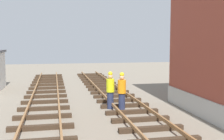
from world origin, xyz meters
The scene contains 2 objects.
track_worker_foreground centered at (-0.22, 9.06, 0.93)m, with size 0.40×0.40×1.87m.
track_worker_distant centered at (0.25, 8.59, 0.93)m, with size 0.40×0.40×1.87m.
Camera 1 is at (-2.93, -4.38, 3.29)m, focal length 44.79 mm.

